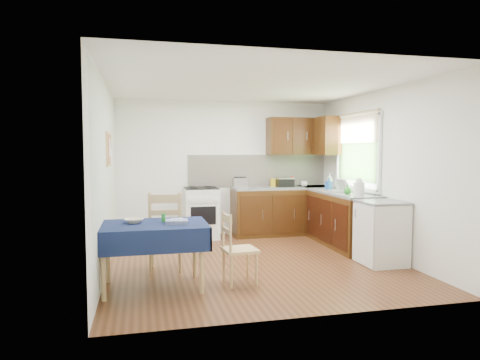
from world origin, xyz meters
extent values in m
plane|color=#4B2814|center=(0.00, 0.00, 0.00)|extent=(4.20, 4.20, 0.00)
cube|color=white|center=(0.00, 0.00, 2.50)|extent=(4.00, 4.20, 0.02)
cube|color=white|center=(0.00, 2.10, 1.25)|extent=(4.00, 0.02, 2.50)
cube|color=white|center=(0.00, -2.10, 1.25)|extent=(4.00, 0.02, 2.50)
cube|color=silver|center=(-2.00, 0.00, 1.25)|extent=(0.02, 4.20, 2.50)
cube|color=white|center=(2.00, 0.00, 1.25)|extent=(0.02, 4.20, 2.50)
cube|color=#301C08|center=(1.05, 1.80, 0.43)|extent=(1.90, 0.60, 0.86)
cube|color=#301C08|center=(1.70, 0.65, 0.43)|extent=(0.60, 1.70, 0.86)
cube|color=slate|center=(1.05, 1.80, 0.88)|extent=(1.90, 0.60, 0.04)
cube|color=slate|center=(1.70, 0.65, 0.88)|extent=(0.60, 1.70, 0.04)
cube|color=slate|center=(1.70, 1.80, 0.88)|extent=(0.60, 0.60, 0.04)
cube|color=beige|center=(0.65, 2.08, 1.20)|extent=(2.70, 0.02, 0.60)
cube|color=#301C08|center=(1.40, 1.93, 1.85)|extent=(1.20, 0.35, 0.70)
cube|color=#301C08|center=(1.82, 1.50, 1.85)|extent=(0.35, 0.50, 0.70)
cube|color=white|center=(-0.50, 1.80, 0.45)|extent=(0.60, 0.60, 0.90)
cube|color=black|center=(-0.50, 1.80, 0.91)|extent=(0.58, 0.58, 0.02)
cube|color=black|center=(-0.50, 1.50, 0.45)|extent=(0.44, 0.01, 0.32)
cube|color=#335A25|center=(1.99, 0.70, 1.50)|extent=(0.01, 1.40, 0.85)
cube|color=white|center=(1.97, 0.70, 2.15)|extent=(0.04, 1.48, 0.06)
cube|color=white|center=(1.97, 0.70, 0.95)|extent=(0.04, 1.48, 0.06)
cube|color=beige|center=(1.96, 0.70, 1.93)|extent=(0.02, 1.36, 0.44)
cube|color=white|center=(1.70, -0.55, 0.42)|extent=(0.55, 0.58, 0.85)
cube|color=slate|center=(1.70, -0.55, 0.87)|extent=(0.58, 0.60, 0.03)
cube|color=tan|center=(-1.98, 0.30, 1.60)|extent=(0.02, 0.62, 0.47)
cube|color=#A86946|center=(-1.96, 0.30, 1.60)|extent=(0.01, 0.56, 0.41)
cube|color=white|center=(-1.95, 0.22, 1.62)|extent=(0.00, 0.18, 0.24)
cube|color=white|center=(-1.95, 0.42, 1.50)|extent=(0.00, 0.15, 0.20)
cube|color=#0F1A3E|center=(-1.43, -0.89, 0.73)|extent=(1.20, 0.80, 0.03)
cube|color=#0F1A3E|center=(-1.43, -1.30, 0.62)|extent=(1.24, 0.02, 0.26)
cube|color=#0F1A3E|center=(-1.43, -0.48, 0.62)|extent=(1.24, 0.02, 0.26)
cube|color=#0F1A3E|center=(-2.03, -0.89, 0.62)|extent=(0.02, 0.84, 0.26)
cube|color=#0F1A3E|center=(-0.82, -0.89, 0.62)|extent=(0.02, 0.84, 0.26)
cylinder|color=tan|center=(-1.94, -1.21, 0.36)|extent=(0.05, 0.05, 0.72)
cylinder|color=tan|center=(-0.91, -1.21, 0.36)|extent=(0.05, 0.05, 0.72)
cylinder|color=tan|center=(-1.94, -0.57, 0.36)|extent=(0.05, 0.05, 0.72)
cylinder|color=tan|center=(-0.91, -0.57, 0.36)|extent=(0.05, 0.05, 0.72)
cube|color=tan|center=(-1.24, -0.15, 0.50)|extent=(0.50, 0.50, 0.04)
cube|color=tan|center=(-1.26, -0.35, 0.88)|extent=(0.42, 0.07, 0.33)
cylinder|color=tan|center=(-1.04, 0.02, 0.25)|extent=(0.04, 0.04, 0.50)
cylinder|color=tan|center=(-1.41, 0.05, 0.25)|extent=(0.04, 0.04, 0.50)
cylinder|color=tan|center=(-1.07, -0.35, 0.25)|extent=(0.04, 0.04, 0.50)
cylinder|color=tan|center=(-1.44, -0.32, 0.25)|extent=(0.04, 0.04, 0.50)
cube|color=tan|center=(-0.41, -0.95, 0.41)|extent=(0.41, 0.41, 0.04)
cube|color=tan|center=(-0.58, -0.97, 0.72)|extent=(0.06, 0.34, 0.27)
cylinder|color=tan|center=(-0.25, -1.09, 0.20)|extent=(0.03, 0.03, 0.41)
cylinder|color=tan|center=(-0.28, -0.79, 0.20)|extent=(0.03, 0.03, 0.41)
cylinder|color=tan|center=(-0.55, -1.12, 0.20)|extent=(0.03, 0.03, 0.41)
cylinder|color=tan|center=(-0.58, -0.81, 0.20)|extent=(0.03, 0.03, 0.41)
cube|color=#AFB0B4|center=(0.22, 1.78, 0.99)|extent=(0.26, 0.16, 0.18)
cube|color=black|center=(0.22, 1.78, 1.09)|extent=(0.22, 0.02, 0.02)
cube|color=black|center=(1.09, 1.80, 0.97)|extent=(0.31, 0.26, 0.14)
cube|color=#AFB0B4|center=(1.09, 1.80, 1.06)|extent=(0.31, 0.26, 0.03)
cylinder|color=red|center=(1.21, 1.71, 1.00)|extent=(0.05, 0.05, 0.20)
cube|color=yellow|center=(0.91, 1.92, 0.97)|extent=(0.11, 0.08, 0.15)
cube|color=#95959B|center=(1.71, 0.71, 0.91)|extent=(0.45, 0.35, 0.02)
cylinder|color=white|center=(1.71, 0.71, 1.01)|extent=(0.06, 0.22, 0.21)
cylinder|color=white|center=(1.66, 0.03, 1.00)|extent=(0.16, 0.16, 0.20)
sphere|color=white|center=(1.66, 0.03, 1.12)|extent=(0.10, 0.10, 0.10)
imported|color=silver|center=(1.44, 1.72, 0.95)|extent=(0.14, 0.14, 0.11)
imported|color=white|center=(1.69, 1.14, 1.04)|extent=(0.15, 0.15, 0.28)
imported|color=#1C4FA8|center=(1.65, 1.08, 1.00)|extent=(0.12, 0.12, 0.21)
imported|color=#258424|center=(1.60, 0.29, 0.98)|extent=(0.14, 0.14, 0.15)
imported|color=beige|center=(-1.63, -0.80, 0.78)|extent=(0.23, 0.23, 0.05)
imported|color=white|center=(-1.19, -0.75, 0.76)|extent=(0.19, 0.23, 0.02)
cylinder|color=#268C2D|center=(-1.30, -0.80, 0.80)|extent=(0.05, 0.05, 0.10)
cube|color=navy|center=(-1.15, -0.95, 0.77)|extent=(0.26, 0.21, 0.04)
camera|label=1|loc=(-1.54, -5.82, 1.59)|focal=32.00mm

